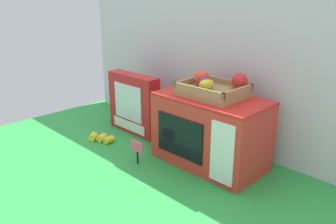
{
  "coord_description": "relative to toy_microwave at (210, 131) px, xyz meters",
  "views": [
    {
      "loc": [
        0.92,
        -0.98,
        0.65
      ],
      "look_at": [
        -0.06,
        0.01,
        0.16
      ],
      "focal_mm": 35.85,
      "sensor_mm": 36.0,
      "label": 1
    }
  ],
  "objects": [
    {
      "name": "loose_toy_banana",
      "position": [
        -0.49,
        -0.19,
        -0.12
      ],
      "size": [
        0.13,
        0.08,
        0.03
      ],
      "color": "yellow",
      "rests_on": "ground"
    },
    {
      "name": "toy_microwave",
      "position": [
        0.0,
        0.0,
        0.0
      ],
      "size": [
        0.43,
        0.25,
        0.28
      ],
      "color": "red",
      "rests_on": "ground"
    },
    {
      "name": "price_sign",
      "position": [
        -0.2,
        -0.21,
        -0.07
      ],
      "size": [
        0.07,
        0.01,
        0.1
      ],
      "color": "black",
      "rests_on": "ground"
    },
    {
      "name": "ground_plane",
      "position": [
        -0.17,
        -0.01,
        -0.14
      ],
      "size": [
        1.7,
        1.7,
        0.0
      ],
      "primitive_type": "plane",
      "color": "green",
      "rests_on": "ground"
    },
    {
      "name": "display_back_panel",
      "position": [
        -0.17,
        0.2,
        0.23
      ],
      "size": [
        1.61,
        0.03,
        0.75
      ],
      "primitive_type": "cube",
      "color": "silver",
      "rests_on": "ground"
    },
    {
      "name": "food_groups_crate",
      "position": [
        -0.01,
        0.02,
        0.17
      ],
      "size": [
        0.24,
        0.2,
        0.09
      ],
      "color": "#A37F51",
      "rests_on": "toy_microwave"
    },
    {
      "name": "cookie_set_box",
      "position": [
        -0.47,
        0.0,
        0.01
      ],
      "size": [
        0.3,
        0.07,
        0.29
      ],
      "color": "red",
      "rests_on": "ground"
    }
  ]
}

